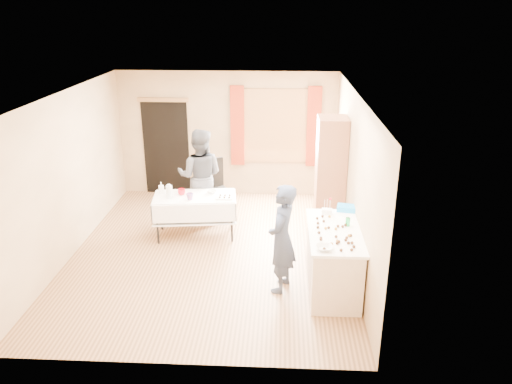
# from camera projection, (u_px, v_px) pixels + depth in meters

# --- Properties ---
(floor) EXTENTS (4.50, 5.50, 0.02)m
(floor) POSITION_uv_depth(u_px,v_px,m) (211.00, 252.00, 8.27)
(floor) COLOR #9E7047
(floor) RESTS_ON ground
(ceiling) EXTENTS (4.50, 5.50, 0.02)m
(ceiling) POSITION_uv_depth(u_px,v_px,m) (206.00, 94.00, 7.34)
(ceiling) COLOR white
(ceiling) RESTS_ON floor
(wall_back) EXTENTS (4.50, 0.02, 2.60)m
(wall_back) POSITION_uv_depth(u_px,v_px,m) (227.00, 134.00, 10.38)
(wall_back) COLOR tan
(wall_back) RESTS_ON floor
(wall_front) EXTENTS (4.50, 0.02, 2.60)m
(wall_front) POSITION_uv_depth(u_px,v_px,m) (172.00, 264.00, 5.22)
(wall_front) COLOR tan
(wall_front) RESTS_ON floor
(wall_left) EXTENTS (0.02, 5.50, 2.60)m
(wall_left) POSITION_uv_depth(u_px,v_px,m) (67.00, 175.00, 7.91)
(wall_left) COLOR tan
(wall_left) RESTS_ON floor
(wall_right) EXTENTS (0.02, 5.50, 2.60)m
(wall_right) POSITION_uv_depth(u_px,v_px,m) (354.00, 180.00, 7.69)
(wall_right) COLOR tan
(wall_right) RESTS_ON floor
(window_frame) EXTENTS (1.32, 0.06, 1.52)m
(window_frame) POSITION_uv_depth(u_px,v_px,m) (275.00, 126.00, 10.22)
(window_frame) COLOR olive
(window_frame) RESTS_ON wall_back
(window_pane) EXTENTS (1.20, 0.02, 1.40)m
(window_pane) POSITION_uv_depth(u_px,v_px,m) (275.00, 126.00, 10.21)
(window_pane) COLOR white
(window_pane) RESTS_ON wall_back
(curtain_left) EXTENTS (0.28, 0.06, 1.65)m
(curtain_left) POSITION_uv_depth(u_px,v_px,m) (237.00, 126.00, 10.21)
(curtain_left) COLOR maroon
(curtain_left) RESTS_ON wall_back
(curtain_right) EXTENTS (0.28, 0.06, 1.65)m
(curtain_right) POSITION_uv_depth(u_px,v_px,m) (314.00, 127.00, 10.13)
(curtain_right) COLOR maroon
(curtain_right) RESTS_ON wall_back
(doorway) EXTENTS (0.95, 0.04, 2.00)m
(doorway) POSITION_uv_depth(u_px,v_px,m) (166.00, 148.00, 10.52)
(doorway) COLOR black
(doorway) RESTS_ON floor
(door_lintel) EXTENTS (1.05, 0.06, 0.08)m
(door_lintel) POSITION_uv_depth(u_px,v_px,m) (163.00, 100.00, 10.13)
(door_lintel) COLOR olive
(door_lintel) RESTS_ON wall_back
(cabinet) EXTENTS (0.50, 0.60, 2.07)m
(cabinet) POSITION_uv_depth(u_px,v_px,m) (330.00, 176.00, 8.69)
(cabinet) COLOR brown
(cabinet) RESTS_ON floor
(counter) EXTENTS (0.73, 1.53, 0.91)m
(counter) POSITION_uv_depth(u_px,v_px,m) (333.00, 259.00, 7.08)
(counter) COLOR beige
(counter) RESTS_ON floor
(party_table) EXTENTS (1.50, 0.89, 0.75)m
(party_table) POSITION_uv_depth(u_px,v_px,m) (195.00, 212.00, 8.70)
(party_table) COLOR black
(party_table) RESTS_ON floor
(chair) EXTENTS (0.59, 0.59, 1.08)m
(chair) POSITION_uv_depth(u_px,v_px,m) (216.00, 198.00, 9.66)
(chair) COLOR black
(chair) RESTS_ON floor
(girl) EXTENTS (0.78, 0.69, 1.59)m
(girl) POSITION_uv_depth(u_px,v_px,m) (282.00, 239.00, 6.93)
(girl) COLOR #242C45
(girl) RESTS_ON floor
(woman) EXTENTS (0.92, 0.75, 1.76)m
(woman) POSITION_uv_depth(u_px,v_px,m) (200.00, 176.00, 9.17)
(woman) COLOR black
(woman) RESTS_ON floor
(soda_can) EXTENTS (0.09, 0.09, 0.12)m
(soda_can) POSITION_uv_depth(u_px,v_px,m) (348.00, 222.00, 7.03)
(soda_can) COLOR green
(soda_can) RESTS_ON counter
(mixing_bowl) EXTENTS (0.23, 0.23, 0.05)m
(mixing_bowl) POSITION_uv_depth(u_px,v_px,m) (324.00, 248.00, 6.36)
(mixing_bowl) COLOR white
(mixing_bowl) RESTS_ON counter
(foam_block) EXTENTS (0.16, 0.12, 0.08)m
(foam_block) POSITION_uv_depth(u_px,v_px,m) (327.00, 211.00, 7.43)
(foam_block) COLOR white
(foam_block) RESTS_ON counter
(blue_basket) EXTENTS (0.33, 0.25, 0.08)m
(blue_basket) POSITION_uv_depth(u_px,v_px,m) (347.00, 208.00, 7.55)
(blue_basket) COLOR #188DEA
(blue_basket) RESTS_ON counter
(pitcher) EXTENTS (0.15, 0.15, 0.22)m
(pitcher) POSITION_uv_depth(u_px,v_px,m) (169.00, 192.00, 8.45)
(pitcher) COLOR silver
(pitcher) RESTS_ON party_table
(cup_red) EXTENTS (0.22, 0.22, 0.10)m
(cup_red) POSITION_uv_depth(u_px,v_px,m) (182.00, 192.00, 8.63)
(cup_red) COLOR red
(cup_red) RESTS_ON party_table
(cup_rainbow) EXTENTS (0.16, 0.16, 0.11)m
(cup_rainbow) POSITION_uv_depth(u_px,v_px,m) (190.00, 197.00, 8.40)
(cup_rainbow) COLOR red
(cup_rainbow) RESTS_ON party_table
(small_bowl) EXTENTS (0.21, 0.21, 0.05)m
(small_bowl) POSITION_uv_depth(u_px,v_px,m) (212.00, 192.00, 8.71)
(small_bowl) COLOR white
(small_bowl) RESTS_ON party_table
(pastry_tray) EXTENTS (0.28, 0.20, 0.02)m
(pastry_tray) POSITION_uv_depth(u_px,v_px,m) (225.00, 198.00, 8.49)
(pastry_tray) COLOR white
(pastry_tray) RESTS_ON party_table
(bottle) EXTENTS (0.15, 0.15, 0.19)m
(bottle) POSITION_uv_depth(u_px,v_px,m) (161.00, 188.00, 8.70)
(bottle) COLOR white
(bottle) RESTS_ON party_table
(cake_balls) EXTENTS (0.50, 1.11, 0.04)m
(cake_balls) POSITION_uv_depth(u_px,v_px,m) (334.00, 234.00, 6.75)
(cake_balls) COLOR #3F2314
(cake_balls) RESTS_ON counter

